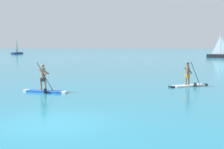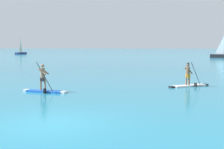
{
  "view_description": "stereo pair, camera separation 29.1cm",
  "coord_description": "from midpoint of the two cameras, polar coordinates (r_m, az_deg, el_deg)",
  "views": [
    {
      "loc": [
        3.18,
        -10.92,
        2.85
      ],
      "look_at": [
        1.2,
        9.88,
        0.85
      ],
      "focal_mm": 50.14,
      "sensor_mm": 36.0,
      "label": 1
    },
    {
      "loc": [
        3.47,
        -10.89,
        2.85
      ],
      "look_at": [
        1.2,
        9.88,
        0.85
      ],
      "focal_mm": 50.14,
      "sensor_mm": 36.0,
      "label": 2
    }
  ],
  "objects": [
    {
      "name": "sailboat_right_horizon",
      "position": [
        71.83,
        19.81,
        3.44
      ],
      "size": [
        5.79,
        2.89,
        5.75
      ],
      "rotation": [
        0.0,
        0.0,
        2.87
      ],
      "color": "black",
      "rests_on": "ground"
    },
    {
      "name": "ground",
      "position": [
        11.75,
        -10.52,
        -8.67
      ],
      "size": [
        440.0,
        440.0,
        0.0
      ],
      "primitive_type": "plane",
      "color": "teal"
    },
    {
      "name": "paddleboarder_far_right",
      "position": [
        22.02,
        14.2,
        -1.19
      ],
      "size": [
        2.88,
        2.0,
        1.75
      ],
      "rotation": [
        0.0,
        0.0,
        0.56
      ],
      "color": "white",
      "rests_on": "ground"
    },
    {
      "name": "sailboat_left_horizon",
      "position": [
        96.87,
        -16.2,
        3.98
      ],
      "size": [
        1.9,
        4.84,
        5.14
      ],
      "rotation": [
        0.0,
        0.0,
        1.41
      ],
      "color": "navy",
      "rests_on": "ground"
    },
    {
      "name": "paddleboarder_mid_center",
      "position": [
        19.17,
        -11.85,
        -2.03
      ],
      "size": [
        2.85,
        1.1,
        1.86
      ],
      "rotation": [
        0.0,
        0.0,
        -0.22
      ],
      "color": "blue",
      "rests_on": "ground"
    }
  ]
}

